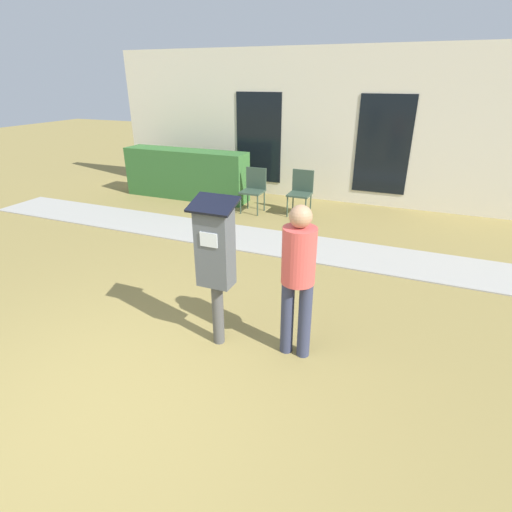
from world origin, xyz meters
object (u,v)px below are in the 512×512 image
object	(u,v)px
parking_meter	(215,255)
outdoor_chair_left	(254,186)
outdoor_chair_middle	(301,189)
person_standing	(298,272)

from	to	relation	value
parking_meter	outdoor_chair_left	distance (m)	4.63
parking_meter	outdoor_chair_middle	world-z (taller)	parking_meter
parking_meter	outdoor_chair_left	xyz separation A→B (m)	(-1.42, 4.38, -0.49)
parking_meter	person_standing	xyz separation A→B (m)	(0.80, 0.13, -0.09)
parking_meter	outdoor_chair_middle	distance (m)	4.60
person_standing	outdoor_chair_left	size ratio (longest dim) A/B	1.76
parking_meter	person_standing	size ratio (longest dim) A/B	1.01
outdoor_chair_left	outdoor_chair_middle	distance (m)	0.97
person_standing	outdoor_chair_middle	size ratio (longest dim) A/B	1.76
parking_meter	outdoor_chair_middle	size ratio (longest dim) A/B	1.77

